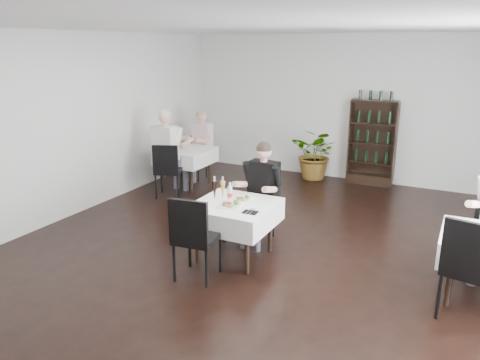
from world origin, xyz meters
name	(u,v)px	position (x,y,z in m)	size (l,w,h in m)	color
room_shell	(256,152)	(0.00, 0.00, 1.50)	(9.00, 9.00, 9.00)	black
wine_shelf	(372,144)	(0.60, 4.31, 0.85)	(0.90, 0.28, 1.75)	black
main_table	(234,214)	(-0.30, 0.00, 0.62)	(1.03, 1.03, 0.77)	black
left_table	(186,156)	(-2.70, 2.50, 0.62)	(0.98, 0.98, 0.77)	black
potted_tree	(316,154)	(-0.51, 4.16, 0.54)	(0.98, 0.85, 1.09)	#1F591E
main_chair_far	(260,204)	(-0.25, 0.72, 0.54)	(0.54, 0.54, 0.95)	black
main_chair_near	(194,233)	(-0.44, -0.79, 0.61)	(0.54, 0.55, 1.07)	black
left_chair_far	(197,155)	(-2.83, 3.12, 0.50)	(0.41, 0.41, 0.88)	black
left_chair_near	(167,167)	(-2.58, 1.70, 0.59)	(0.61, 0.62, 1.03)	black
right_chair_near	(470,264)	(2.54, -0.28, 0.65)	(0.62, 0.62, 1.14)	black
diner_main	(261,186)	(-0.19, 0.60, 0.86)	(0.58, 0.59, 1.49)	#44444C
diner_left_far	(199,139)	(-2.70, 3.04, 0.86)	(0.62, 0.66, 1.48)	#44444C
diner_left_near	(169,145)	(-2.68, 1.91, 0.96)	(0.64, 0.65, 1.65)	#44444C
plate_far	(243,199)	(-0.26, 0.17, 0.79)	(0.27, 0.27, 0.07)	white
plate_near	(231,205)	(-0.29, -0.13, 0.79)	(0.33, 0.33, 0.09)	white
pilsner_dark	(215,190)	(-0.60, 0.00, 0.91)	(0.08, 0.08, 0.33)	black
pilsner_lager	(223,190)	(-0.52, 0.09, 0.90)	(0.07, 0.07, 0.32)	gold
coke_bottle	(230,194)	(-0.39, 0.04, 0.88)	(0.07, 0.07, 0.26)	silver
napkin_cutlery	(250,212)	(0.04, -0.22, 0.78)	(0.19, 0.21, 0.02)	black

